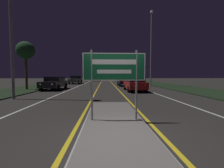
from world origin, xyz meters
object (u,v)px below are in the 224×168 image
at_px(car_receding_0, 135,84).
at_px(car_receding_1, 125,81).
at_px(highway_sign, 114,70).
at_px(streetlight_right_near, 151,43).
at_px(car_approaching_1, 76,80).
at_px(car_approaching_2, 97,78).
at_px(car_receding_2, 134,80).
at_px(car_receding_3, 127,78).
at_px(car_approaching_0, 55,83).

height_order(car_receding_0, car_receding_1, car_receding_0).
bearing_deg(highway_sign, car_receding_1, 81.17).
relative_size(streetlight_right_near, car_approaching_1, 2.26).
xyz_separation_m(highway_sign, car_approaching_2, (-2.62, 38.44, -1.03)).
distance_m(car_receding_2, car_approaching_2, 15.51).
distance_m(highway_sign, car_approaching_1, 24.68).
bearing_deg(car_approaching_2, car_approaching_1, -102.73).
xyz_separation_m(highway_sign, car_receding_3, (6.00, 36.49, -0.97)).
xyz_separation_m(streetlight_right_near, car_receding_3, (-0.20, 20.58, -5.39)).
distance_m(streetlight_right_near, car_receding_1, 6.64).
height_order(car_receding_3, car_approaching_2, car_receding_3).
bearing_deg(car_approaching_0, car_receding_1, 31.04).
bearing_deg(car_receding_2, car_receding_0, -100.93).
bearing_deg(highway_sign, car_approaching_2, 93.89).
height_order(highway_sign, car_receding_2, highway_sign).
xyz_separation_m(highway_sign, car_receding_2, (5.68, 25.34, -1.02)).
height_order(car_receding_2, car_approaching_1, car_approaching_1).
bearing_deg(car_receding_3, car_approaching_1, -133.46).
bearing_deg(car_receding_2, car_approaching_2, 122.33).
relative_size(car_receding_1, car_approaching_1, 0.92).
xyz_separation_m(car_receding_0, car_approaching_0, (-8.75, 2.18, 0.00)).
distance_m(highway_sign, car_receding_1, 17.78).
bearing_deg(car_receding_1, car_approaching_0, -148.96).
bearing_deg(car_receding_0, car_approaching_1, 121.92).
height_order(car_receding_1, car_approaching_0, car_approaching_0).
xyz_separation_m(car_receding_0, car_receding_2, (2.94, 15.24, -0.01)).
distance_m(car_receding_1, car_approaching_0, 10.20).
xyz_separation_m(car_receding_2, car_receding_3, (0.32, 11.16, 0.04)).
bearing_deg(car_approaching_1, car_receding_3, 46.54).
distance_m(car_approaching_1, car_approaching_2, 14.86).
height_order(car_approaching_0, car_approaching_2, car_approaching_0).
xyz_separation_m(highway_sign, car_approaching_0, (-6.02, 12.28, -1.00)).
distance_m(car_approaching_0, car_approaching_1, 11.67).
bearing_deg(highway_sign, car_receding_2, 77.37).
relative_size(car_receding_1, car_receding_2, 0.91).
height_order(streetlight_right_near, car_receding_3, streetlight_right_near).
bearing_deg(car_approaching_1, highway_sign, -76.18).
relative_size(highway_sign, car_receding_1, 0.55).
relative_size(streetlight_right_near, car_approaching_0, 2.22).
height_order(streetlight_right_near, car_receding_0, streetlight_right_near).
bearing_deg(car_receding_0, car_receding_1, 90.08).
bearing_deg(car_receding_0, streetlight_right_near, 59.23).
distance_m(car_receding_0, car_approaching_2, 28.84).
distance_m(car_receding_0, car_approaching_1, 16.31).
xyz_separation_m(car_receding_2, car_approaching_0, (-11.70, -13.06, 0.02)).
bearing_deg(car_approaching_2, car_receding_0, -79.31).
bearing_deg(car_approaching_1, car_approaching_2, 77.27).
height_order(car_approaching_1, car_approaching_2, car_approaching_1).
bearing_deg(car_approaching_2, highway_sign, -86.11).
height_order(car_receding_1, car_approaching_2, car_receding_1).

